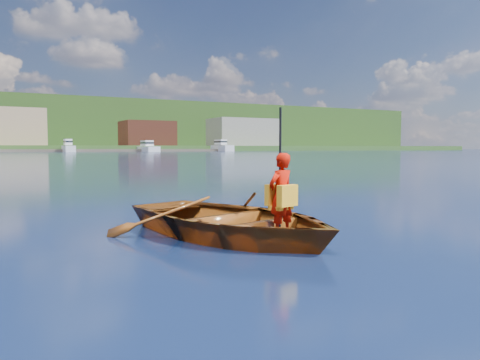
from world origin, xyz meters
The scene contains 6 objects.
ground centered at (0.00, 0.00, 0.00)m, with size 600.00×600.00×0.00m.
rowboat centered at (-0.98, 0.87, 0.26)m, with size 3.82×4.59×0.82m.
child_paddler centered at (-0.58, 0.05, 0.70)m, with size 0.50×0.42×1.85m.
shoreline centered at (0.00, 236.61, 10.32)m, with size 400.00×140.00×22.00m.
marina_yachts centered at (2.49, 143.30, 1.41)m, with size 146.37×13.83×4.43m.
hillside_trees centered at (6.53, 234.90, 17.30)m, with size 319.33×81.22×24.48m.
Camera 1 is at (-4.10, -5.51, 1.37)m, focal length 35.00 mm.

